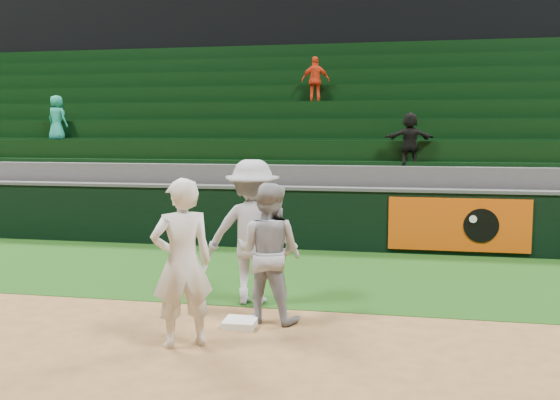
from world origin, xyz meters
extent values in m
plane|color=brown|center=(0.00, 0.00, 0.00)|extent=(70.00, 70.00, 0.00)
cube|color=#13390E|center=(0.00, 3.00, 0.00)|extent=(36.00, 4.20, 0.01)
cube|color=black|center=(0.00, 17.45, 6.00)|extent=(40.00, 12.00, 12.00)
cube|color=silver|center=(0.07, 0.09, 0.04)|extent=(0.40, 0.40, 0.09)
imported|color=silver|center=(-0.37, -0.69, 0.93)|extent=(0.81, 0.73, 1.85)
imported|color=gray|center=(0.35, 0.40, 0.86)|extent=(0.94, 0.79, 1.72)
imported|color=#A1A3AE|center=(-0.03, 1.12, 0.99)|extent=(1.32, 0.83, 1.96)
cube|color=black|center=(0.00, 5.20, 0.60)|extent=(36.00, 0.35, 1.20)
cube|color=#D84C0A|center=(3.00, 5.01, 0.60)|extent=(2.60, 0.05, 1.00)
cylinder|color=black|center=(3.40, 4.98, 0.60)|extent=(0.64, 0.02, 0.64)
cylinder|color=white|center=(3.25, 4.96, 0.72)|extent=(0.14, 0.02, 0.14)
cube|color=#424244|center=(0.00, 5.20, 1.22)|extent=(36.00, 0.40, 0.06)
cube|color=#3E3E41|center=(0.00, 5.92, 0.82)|extent=(36.00, 0.85, 1.65)
cube|color=black|center=(0.00, 6.18, 1.90)|extent=(36.00, 0.14, 0.50)
cube|color=black|center=(0.00, 6.01, 1.69)|extent=(36.00, 0.45, 0.08)
cube|color=#3E3E41|center=(0.00, 6.78, 1.05)|extent=(36.00, 0.85, 2.10)
cube|color=black|center=(0.00, 7.03, 2.35)|extent=(36.00, 0.14, 0.50)
cube|color=black|center=(0.00, 6.86, 2.14)|extent=(36.00, 0.45, 0.08)
cube|color=#3E3E41|center=(0.00, 7.62, 1.27)|extent=(36.00, 0.85, 2.55)
cube|color=black|center=(0.00, 7.88, 2.80)|extent=(36.00, 0.14, 0.50)
cube|color=black|center=(0.00, 7.71, 2.59)|extent=(36.00, 0.45, 0.08)
cube|color=#3E3E41|center=(0.00, 8.47, 1.50)|extent=(36.00, 0.85, 3.00)
cube|color=black|center=(0.00, 8.73, 3.25)|extent=(36.00, 0.14, 0.50)
cube|color=black|center=(0.00, 8.56, 3.04)|extent=(36.00, 0.45, 0.08)
cube|color=#3E3E41|center=(0.00, 9.32, 1.73)|extent=(36.00, 0.85, 3.45)
cube|color=black|center=(0.00, 9.58, 3.70)|extent=(36.00, 0.14, 0.50)
cube|color=black|center=(0.00, 9.41, 3.49)|extent=(36.00, 0.45, 0.08)
cube|color=#3E3E41|center=(0.00, 10.18, 1.95)|extent=(36.00, 0.85, 3.90)
cube|color=black|center=(0.00, 10.43, 4.15)|extent=(36.00, 0.14, 0.50)
cube|color=black|center=(0.00, 10.26, 3.94)|extent=(36.00, 0.45, 0.08)
cube|color=#3E3E41|center=(0.00, 11.02, 2.17)|extent=(36.00, 0.85, 4.35)
cube|color=black|center=(0.00, 11.28, 4.60)|extent=(36.00, 0.14, 0.50)
cube|color=black|center=(0.00, 11.11, 4.39)|extent=(36.00, 0.45, 0.08)
imported|color=#18856C|center=(-6.23, 6.73, 2.65)|extent=(0.61, 0.47, 1.10)
imported|color=red|center=(-0.22, 8.43, 3.59)|extent=(0.72, 0.38, 1.17)
imported|color=black|center=(2.07, 5.88, 2.19)|extent=(1.03, 0.48, 1.07)
camera|label=1|loc=(1.98, -6.99, 2.35)|focal=40.00mm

